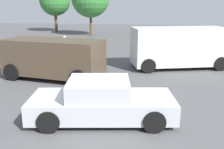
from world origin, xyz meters
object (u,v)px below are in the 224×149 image
object	(u,v)px
pedestrian	(65,47)
sedan_foreground	(101,102)
suv_dark	(54,57)
van_white	(179,46)

from	to	relation	value
pedestrian	sedan_foreground	bearing A→B (deg)	-48.58
sedan_foreground	suv_dark	distance (m)	5.16
van_white	sedan_foreground	bearing A→B (deg)	52.30
sedan_foreground	van_white	bearing A→B (deg)	58.99
sedan_foreground	van_white	size ratio (longest dim) A/B	0.82
van_white	suv_dark	world-z (taller)	van_white
van_white	suv_dark	distance (m)	6.84
van_white	pedestrian	world-z (taller)	van_white
sedan_foreground	van_white	distance (m)	7.91
sedan_foreground	pedestrian	bearing A→B (deg)	107.61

